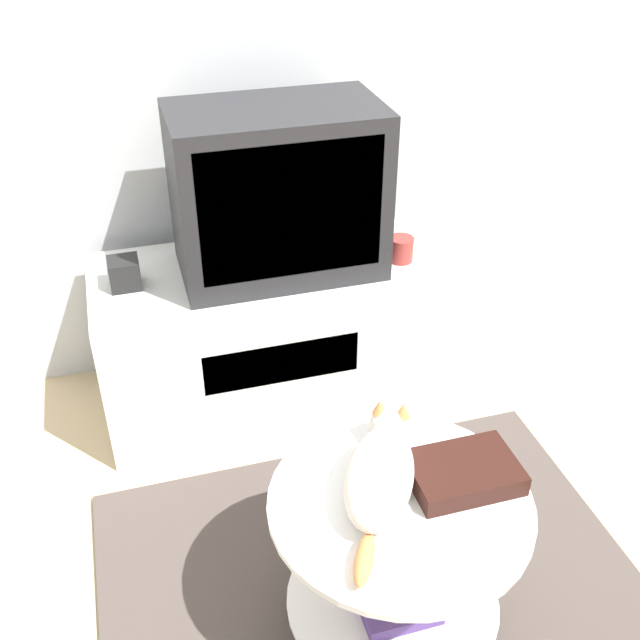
{
  "coord_description": "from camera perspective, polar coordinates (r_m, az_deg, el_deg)",
  "views": [
    {
      "loc": [
        -0.52,
        -1.09,
        1.81
      ],
      "look_at": [
        -0.04,
        0.56,
        0.66
      ],
      "focal_mm": 42.0,
      "sensor_mm": 36.0,
      "label": 1
    }
  ],
  "objects": [
    {
      "name": "ground_plane",
      "position": [
        2.17,
        5.51,
        -22.85
      ],
      "size": [
        12.0,
        12.0,
        0.0
      ],
      "primitive_type": "plane",
      "color": "tan"
    },
    {
      "name": "wall_back",
      "position": [
        2.64,
        -4.98,
        22.44
      ],
      "size": [
        8.0,
        0.05,
        2.6
      ],
      "color": "silver",
      "rests_on": "ground_plane"
    },
    {
      "name": "rug",
      "position": [
        2.16,
        5.52,
        -22.7
      ],
      "size": [
        1.5,
        1.43,
        0.02
      ],
      "color": "#4C423D",
      "rests_on": "ground_plane"
    },
    {
      "name": "tv_stand",
      "position": [
        2.7,
        -4.21,
        -1.02
      ],
      "size": [
        1.16,
        0.53,
        0.55
      ],
      "color": "silver",
      "rests_on": "ground_plane"
    },
    {
      "name": "tv",
      "position": [
        2.43,
        -3.23,
        9.71
      ],
      "size": [
        0.66,
        0.38,
        0.55
      ],
      "color": "#232326",
      "rests_on": "tv_stand"
    },
    {
      "name": "speaker",
      "position": [
        2.5,
        -14.66,
        3.47
      ],
      "size": [
        0.1,
        0.1,
        0.1
      ],
      "color": "black",
      "rests_on": "tv_stand"
    },
    {
      "name": "mug",
      "position": [
        2.59,
        6.18,
        5.39
      ],
      "size": [
        0.09,
        0.09,
        0.09
      ],
      "color": "#99332D",
      "rests_on": "tv_stand"
    },
    {
      "name": "coffee_table",
      "position": [
        1.93,
        5.89,
        -17.32
      ],
      "size": [
        0.62,
        0.62,
        0.48
      ],
      "color": "#B2B2B7",
      "rests_on": "rug"
    },
    {
      "name": "dvd_box",
      "position": [
        1.84,
        10.86,
        -11.34
      ],
      "size": [
        0.26,
        0.18,
        0.05
      ],
      "color": "black",
      "rests_on": "coffee_table"
    },
    {
      "name": "cat",
      "position": [
        1.77,
        4.66,
        -11.33
      ],
      "size": [
        0.29,
        0.47,
        0.13
      ],
      "rotation": [
        0.0,
        0.0,
        1.08
      ],
      "color": "silver",
      "rests_on": "coffee_table"
    }
  ]
}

